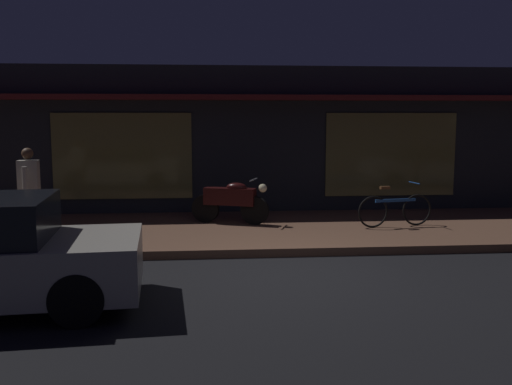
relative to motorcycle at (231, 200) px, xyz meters
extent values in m
plane|color=black|center=(0.74, -3.46, -0.65)|extent=(60.00, 60.00, 0.00)
cube|color=brown|center=(0.74, -0.46, -0.57)|extent=(18.00, 4.00, 0.15)
cube|color=black|center=(0.74, 2.94, 1.15)|extent=(18.00, 2.80, 3.60)
cube|color=brown|center=(-2.46, 1.52, 0.85)|extent=(3.20, 0.04, 2.00)
cube|color=brown|center=(3.94, 1.52, 0.85)|extent=(3.20, 0.04, 2.00)
cube|color=#591919|center=(0.74, 1.29, 2.20)|extent=(16.20, 0.50, 0.12)
cylinder|color=black|center=(-0.55, 0.20, -0.20)|extent=(0.61, 0.32, 0.60)
cylinder|color=black|center=(0.49, -0.17, -0.20)|extent=(0.61, 0.32, 0.60)
cube|color=black|center=(-0.03, 0.01, 0.08)|extent=(1.13, 0.64, 0.36)
ellipsoid|color=black|center=(0.11, -0.04, 0.28)|extent=(0.50, 0.37, 0.20)
sphere|color=#F9EDB7|center=(0.65, -0.23, 0.28)|extent=(0.18, 0.18, 0.18)
cylinder|color=gray|center=(0.46, -0.16, 0.45)|extent=(0.21, 0.53, 0.03)
torus|color=black|center=(2.86, -0.74, -0.17)|extent=(0.66, 0.15, 0.66)
torus|color=black|center=(3.85, -0.57, -0.17)|extent=(0.66, 0.15, 0.66)
cube|color=#1E478C|center=(3.36, -0.65, 0.05)|extent=(0.89, 0.19, 0.06)
cube|color=brown|center=(3.11, -0.69, 0.32)|extent=(0.21, 0.11, 0.06)
cylinder|color=#1E478C|center=(3.77, -0.58, 0.40)|extent=(0.09, 0.42, 0.02)
cube|color=#28232D|center=(-3.94, -0.73, -0.07)|extent=(0.29, 0.21, 0.85)
cube|color=#B2AD9E|center=(-3.94, -0.73, 0.64)|extent=(0.39, 0.23, 0.58)
sphere|color=brown|center=(-3.94, -0.73, 1.06)|extent=(0.22, 0.22, 0.22)
cylinder|color=#B2AD9E|center=(-3.95, -0.47, 0.57)|extent=(0.09, 0.09, 0.52)
cylinder|color=#B2AD9E|center=(-3.93, -0.99, 0.57)|extent=(0.09, 0.09, 0.52)
cylinder|color=black|center=(-2.15, -3.96, -0.33)|extent=(0.65, 0.27, 0.64)
cylinder|color=black|center=(-2.04, -5.51, -0.33)|extent=(0.65, 0.27, 0.64)
camera|label=1|loc=(-0.54, -12.09, 1.77)|focal=40.43mm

